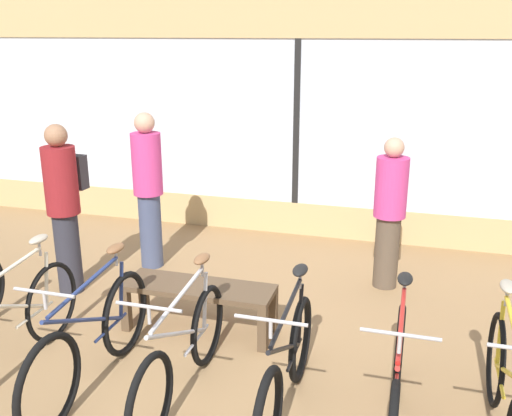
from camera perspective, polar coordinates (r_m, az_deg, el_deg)
The scene contains 12 objects.
ground_plane at distance 4.74m, azimuth -6.20°, elevation -17.37°, with size 24.00×24.00×0.00m, color #99754C.
shop_back_wall at distance 7.55m, azimuth 4.12°, elevation 9.26°, with size 12.00×0.08×3.20m.
bicycle_left at distance 5.12m, azimuth -23.13°, elevation -10.74°, with size 0.46×1.79×1.04m.
bicycle_center_left at distance 4.70m, azimuth -16.06°, elevation -12.64°, with size 0.46×1.81×1.05m.
bicycle_center at distance 4.44m, azimuth -7.33°, elevation -14.23°, with size 0.46×1.75×1.02m.
bicycle_center_right at distance 4.24m, azimuth 3.06°, elevation -15.83°, with size 0.46×1.71×1.02m.
bicycle_right at distance 4.19m, azimuth 13.85°, elevation -16.64°, with size 0.46×1.73×1.03m.
bicycle_far_right at distance 4.28m, azimuth 23.67°, elevation -16.73°, with size 0.46×1.78×1.03m.
display_bench at distance 5.33m, azimuth -5.73°, elevation -8.51°, with size 1.40×0.44×0.46m.
customer_near_rack at distance 6.22m, azimuth -18.63°, elevation 0.42°, with size 0.36×0.50×1.81m.
customer_by_window at distance 6.20m, azimuth 13.22°, elevation -0.28°, with size 0.47×0.47×1.65m.
customer_mid_floor at distance 6.67m, azimuth -10.73°, elevation 2.04°, with size 0.47×0.47×1.83m.
Camera 1 is at (1.54, -3.59, 2.69)m, focal length 40.00 mm.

